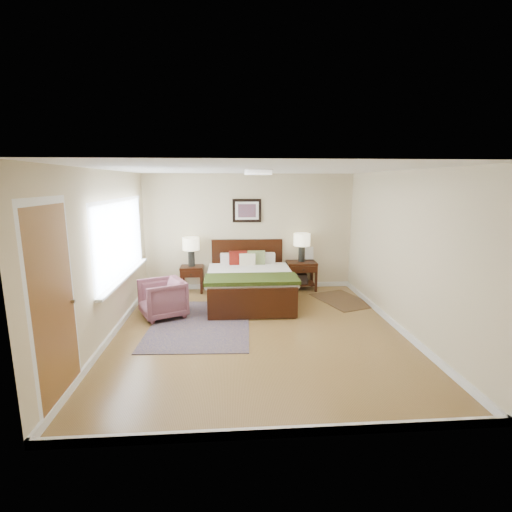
% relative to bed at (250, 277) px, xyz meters
% --- Properties ---
extents(floor, '(5.00, 5.00, 0.00)m').
position_rel_bed_xyz_m(floor, '(0.05, -1.51, -0.50)').
color(floor, brown).
rests_on(floor, ground).
extents(back_wall, '(4.50, 0.04, 2.50)m').
position_rel_bed_xyz_m(back_wall, '(0.05, 0.99, 0.75)').
color(back_wall, '#C0B28B').
rests_on(back_wall, ground).
extents(front_wall, '(4.50, 0.04, 2.50)m').
position_rel_bed_xyz_m(front_wall, '(0.05, -4.01, 0.75)').
color(front_wall, '#C0B28B').
rests_on(front_wall, ground).
extents(left_wall, '(0.04, 5.00, 2.50)m').
position_rel_bed_xyz_m(left_wall, '(-2.20, -1.51, 0.75)').
color(left_wall, '#C0B28B').
rests_on(left_wall, ground).
extents(right_wall, '(0.04, 5.00, 2.50)m').
position_rel_bed_xyz_m(right_wall, '(2.30, -1.51, 0.75)').
color(right_wall, '#C0B28B').
rests_on(right_wall, ground).
extents(ceiling, '(4.50, 5.00, 0.02)m').
position_rel_bed_xyz_m(ceiling, '(0.05, -1.51, 2.00)').
color(ceiling, white).
rests_on(ceiling, back_wall).
extents(window, '(0.11, 2.72, 1.32)m').
position_rel_bed_xyz_m(window, '(-2.14, -0.81, 0.88)').
color(window, silver).
rests_on(window, left_wall).
extents(door, '(0.06, 1.00, 2.18)m').
position_rel_bed_xyz_m(door, '(-2.18, -3.26, 0.57)').
color(door, silver).
rests_on(door, ground).
extents(ceil_fixture, '(0.44, 0.44, 0.08)m').
position_rel_bed_xyz_m(ceil_fixture, '(0.05, -1.51, 1.97)').
color(ceil_fixture, white).
rests_on(ceil_fixture, ceiling).
extents(bed, '(1.66, 2.00, 1.08)m').
position_rel_bed_xyz_m(bed, '(0.00, 0.00, 0.00)').
color(bed, black).
rests_on(bed, ground).
extents(wall_art, '(0.62, 0.05, 0.50)m').
position_rel_bed_xyz_m(wall_art, '(0.00, 0.96, 1.22)').
color(wall_art, black).
rests_on(wall_art, back_wall).
extents(nightstand_left, '(0.47, 0.43, 0.56)m').
position_rel_bed_xyz_m(nightstand_left, '(-1.19, 0.74, -0.06)').
color(nightstand_left, black).
rests_on(nightstand_left, ground).
extents(nightstand_right, '(0.63, 0.47, 0.62)m').
position_rel_bed_xyz_m(nightstand_right, '(1.17, 0.74, -0.12)').
color(nightstand_right, black).
rests_on(nightstand_right, ground).
extents(lamp_left, '(0.35, 0.35, 0.61)m').
position_rel_bed_xyz_m(lamp_left, '(-1.19, 0.76, 0.50)').
color(lamp_left, black).
rests_on(lamp_left, nightstand_left).
extents(lamp_right, '(0.35, 0.35, 0.61)m').
position_rel_bed_xyz_m(lamp_right, '(1.17, 0.76, 0.56)').
color(lamp_right, black).
rests_on(lamp_right, nightstand_right).
extents(armchair, '(0.96, 0.95, 0.66)m').
position_rel_bed_xyz_m(armchair, '(-1.56, -0.73, -0.17)').
color(armchair, brown).
rests_on(armchair, ground).
extents(rug_persian, '(1.72, 2.35, 0.01)m').
position_rel_bed_xyz_m(rug_persian, '(-0.88, -1.11, -0.49)').
color(rug_persian, '#0C0D3E').
rests_on(rug_persian, ground).
extents(rug_navy, '(1.17, 1.42, 0.01)m').
position_rel_bed_xyz_m(rug_navy, '(1.85, -0.07, -0.49)').
color(rug_navy, black).
rests_on(rug_navy, ground).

